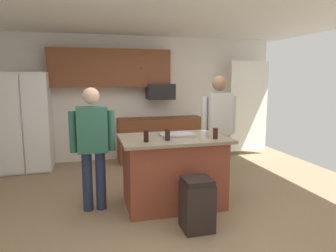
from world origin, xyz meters
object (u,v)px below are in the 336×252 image
refrigerator (26,122)px  microwave_over_range (160,92)px  glass_stout_tall (168,135)px  glass_pilsner (215,133)px  mug_blue_stoneware (204,134)px  glass_dark_ale (146,137)px  person_guest_left (219,124)px  serving_tray (177,135)px  person_elder_center (93,141)px  kitchen_island (174,171)px  trash_bin (197,204)px

refrigerator → microwave_over_range: bearing=2.6°
glass_stout_tall → glass_pilsner: (0.63, -0.04, -0.00)m
mug_blue_stoneware → glass_stout_tall: bearing=-173.0°
glass_dark_ale → mug_blue_stoneware: (0.80, 0.09, -0.02)m
refrigerator → glass_stout_tall: 3.23m
person_guest_left → refrigerator: bearing=-59.2°
refrigerator → microwave_over_range: (2.60, 0.12, 0.53)m
glass_stout_tall → serving_tray: 0.29m
refrigerator → glass_pilsner: 3.70m
person_elder_center → kitchen_island: bearing=-0.0°
person_elder_center → glass_pilsner: 1.59m
microwave_over_range → glass_pilsner: bearing=-87.4°
glass_dark_ale → glass_pilsner: 0.91m
mug_blue_stoneware → refrigerator: bearing=137.3°
microwave_over_range → mug_blue_stoneware: (0.00, -2.52, -0.46)m
glass_stout_tall → glass_pilsner: glass_stout_tall is taller
kitchen_island → glass_pilsner: glass_pilsner is taller
person_guest_left → glass_pilsner: bearing=34.0°
kitchen_island → person_elder_center: bearing=174.3°
refrigerator → serving_tray: size_ratio=4.17×
refrigerator → glass_dark_ale: (1.81, -2.49, 0.10)m
refrigerator → person_guest_left: bearing=-30.1°
glass_pilsner → serving_tray: (-0.45, 0.26, -0.05)m
trash_bin → person_guest_left: bearing=57.1°
microwave_over_range → glass_stout_tall: 2.67m
person_guest_left → trash_bin: bearing=28.1°
microwave_over_range → glass_dark_ale: microwave_over_range is taller
microwave_over_range → glass_dark_ale: (-0.79, -2.61, -0.44)m
microwave_over_range → glass_dark_ale: size_ratio=4.05×
kitchen_island → glass_dark_ale: glass_dark_ale is taller
glass_stout_tall → trash_bin: bearing=-69.5°
refrigerator → microwave_over_range: size_ratio=3.27×
microwave_over_range → trash_bin: 3.35m
microwave_over_range → person_elder_center: bearing=-122.1°
microwave_over_range → serving_tray: microwave_over_range is taller
glass_pilsner → serving_tray: glass_pilsner is taller
trash_bin → refrigerator: bearing=127.3°
glass_dark_ale → mug_blue_stoneware: size_ratio=1.12×
kitchen_island → serving_tray: serving_tray is taller
kitchen_island → trash_bin: (0.07, -0.75, -0.18)m
glass_dark_ale → glass_pilsner: glass_pilsner is taller
glass_stout_tall → trash_bin: size_ratio=0.23×
kitchen_island → refrigerator: bearing=134.5°
glass_dark_ale → glass_stout_tall: glass_stout_tall is taller
microwave_over_range → person_guest_left: (0.48, -1.91, -0.42)m
microwave_over_range → kitchen_island: (-0.38, -2.38, -0.97)m
microwave_over_range → mug_blue_stoneware: size_ratio=4.54×
person_guest_left → mug_blue_stoneware: 0.78m
glass_stout_tall → person_elder_center: bearing=161.6°
mug_blue_stoneware → serving_tray: (-0.33, 0.16, -0.03)m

